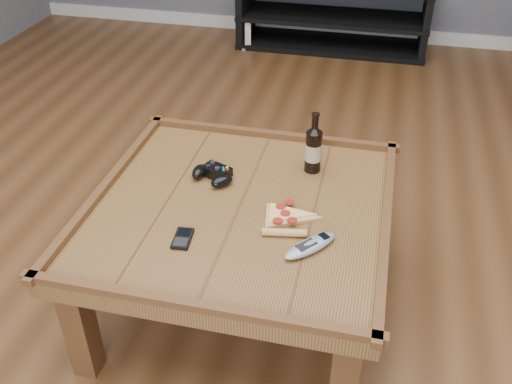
% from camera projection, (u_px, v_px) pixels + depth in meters
% --- Properties ---
extents(ground, '(6.00, 6.00, 0.00)m').
position_uv_depth(ground, '(242.00, 300.00, 2.18)').
color(ground, '#4C2D15').
rests_on(ground, ground).
extents(baseboard, '(5.00, 0.02, 0.10)m').
position_uv_depth(baseboard, '(335.00, 30.00, 4.54)').
color(baseboard, silver).
rests_on(baseboard, ground).
extents(coffee_table, '(1.03, 1.03, 0.48)m').
position_uv_depth(coffee_table, '(240.00, 219.00, 1.96)').
color(coffee_table, '#4E3216').
rests_on(coffee_table, ground).
extents(media_console, '(1.40, 0.45, 0.50)m').
position_uv_depth(media_console, '(333.00, 15.00, 4.24)').
color(media_console, black).
rests_on(media_console, ground).
extents(beer_bottle, '(0.06, 0.06, 0.23)m').
position_uv_depth(beer_bottle, '(313.00, 148.00, 2.05)').
color(beer_bottle, black).
rests_on(beer_bottle, coffee_table).
extents(game_controller, '(0.17, 0.15, 0.05)m').
position_uv_depth(game_controller, '(213.00, 174.00, 2.04)').
color(game_controller, black).
rests_on(game_controller, coffee_table).
extents(pizza_slice, '(0.19, 0.27, 0.03)m').
position_uv_depth(pizza_slice, '(285.00, 218.00, 1.85)').
color(pizza_slice, tan).
rests_on(pizza_slice, coffee_table).
extents(smartphone, '(0.06, 0.10, 0.01)m').
position_uv_depth(smartphone, '(183.00, 238.00, 1.77)').
color(smartphone, black).
rests_on(smartphone, coffee_table).
extents(remote_control, '(0.17, 0.19, 0.03)m').
position_uv_depth(remote_control, '(310.00, 246.00, 1.73)').
color(remote_control, gray).
rests_on(remote_control, coffee_table).
extents(game_console, '(0.15, 0.20, 0.22)m').
position_uv_depth(game_console, '(247.00, 34.00, 4.33)').
color(game_console, gray).
rests_on(game_console, ground).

